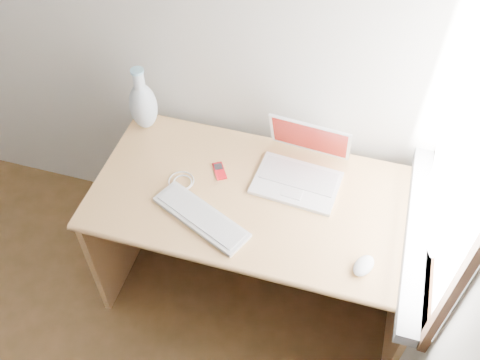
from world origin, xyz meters
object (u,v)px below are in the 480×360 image
(desk, at_px, (264,213))
(external_keyboard, at_px, (201,217))
(laptop, at_px, (300,168))
(vase, at_px, (143,104))

(desk, height_order, external_keyboard, external_keyboard)
(laptop, relative_size, external_keyboard, 0.84)
(desk, height_order, vase, vase)
(laptop, relative_size, vase, 1.15)
(laptop, xyz_separation_m, external_keyboard, (-0.34, -0.34, -0.05))
(laptop, height_order, external_keyboard, laptop)
(desk, bearing_deg, external_keyboard, -127.59)
(laptop, distance_m, vase, 0.79)
(external_keyboard, relative_size, vase, 1.37)
(external_keyboard, xyz_separation_m, vase, (-0.43, 0.46, 0.12))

